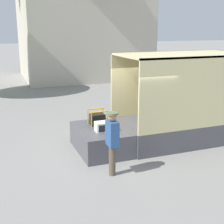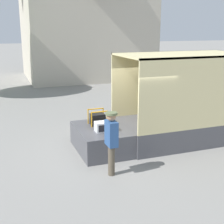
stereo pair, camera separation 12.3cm
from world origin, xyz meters
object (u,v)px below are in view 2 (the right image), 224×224
Objects in this scene: box_truck at (222,109)px; portable_generator at (98,119)px; microwave at (104,127)px; worker_person at (111,137)px.

portable_generator is (-4.68, 0.39, -0.01)m from box_truck.
portable_generator is (0.04, 0.74, 0.04)m from microwave.
box_truck reaches higher than worker_person.
box_truck is at bearing 19.69° from worker_person.
microwave is 0.98× the size of portable_generator.
box_truck is at bearing 4.31° from microwave.
box_truck is 4.70m from portable_generator.
worker_person is at bearing -101.13° from microwave.
worker_person is at bearing -98.46° from portable_generator.
portable_generator is at bearing 175.28° from box_truck.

